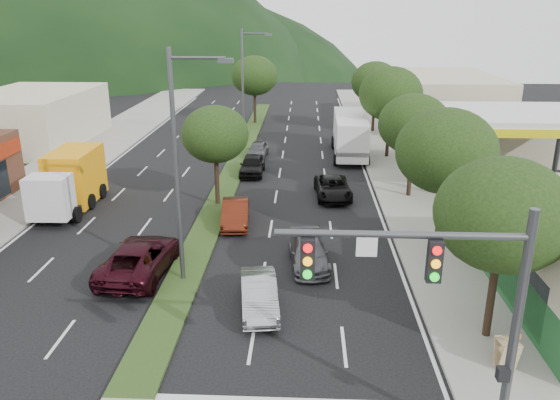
{
  "coord_description": "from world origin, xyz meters",
  "views": [
    {
      "loc": [
        5.28,
        -13.5,
        11.28
      ],
      "look_at": [
        4.07,
        12.99,
        2.11
      ],
      "focal_mm": 35.0,
      "sensor_mm": 36.0,
      "label": 1
    }
  ],
  "objects_px": {
    "car_queue_a": "(252,165)",
    "motorhome": "(350,134)",
    "tree_r_d": "(391,94)",
    "tree_med_near": "(215,134)",
    "tree_r_a": "(503,215)",
    "tree_r_e": "(375,82)",
    "car_queue_b": "(309,253)",
    "car_queue_c": "(235,213)",
    "tree_med_far": "(254,76)",
    "suv_maroon": "(140,258)",
    "streetlight_near": "(181,158)",
    "car_queue_e": "(258,149)",
    "traffic_signal": "(456,299)",
    "streetlight_mid": "(245,83)",
    "sedan_silver": "(259,295)",
    "a_frame_sign": "(507,351)",
    "tree_r_b": "(446,151)",
    "tree_r_c": "(414,124)",
    "car_queue_d": "(333,188)",
    "box_truck": "(71,182)"
  },
  "relations": [
    {
      "from": "streetlight_mid",
      "to": "car_queue_b",
      "type": "bearing_deg",
      "value": -76.99
    },
    {
      "from": "tree_med_far",
      "to": "suv_maroon",
      "type": "bearing_deg",
      "value": -93.35
    },
    {
      "from": "tree_r_d",
      "to": "sedan_silver",
      "type": "bearing_deg",
      "value": -109.09
    },
    {
      "from": "tree_r_e",
      "to": "streetlight_mid",
      "type": "height_order",
      "value": "streetlight_mid"
    },
    {
      "from": "traffic_signal",
      "to": "tree_r_a",
      "type": "xyz_separation_m",
      "value": [
        2.97,
        5.54,
        0.17
      ]
    },
    {
      "from": "sedan_silver",
      "to": "car_queue_d",
      "type": "distance_m",
      "value": 14.57
    },
    {
      "from": "traffic_signal",
      "to": "car_queue_a",
      "type": "xyz_separation_m",
      "value": [
        -7.53,
        26.33,
        -3.93
      ]
    },
    {
      "from": "tree_med_far",
      "to": "car_queue_b",
      "type": "relative_size",
      "value": 1.65
    },
    {
      "from": "suv_maroon",
      "to": "car_queue_e",
      "type": "distance_m",
      "value": 21.58
    },
    {
      "from": "tree_r_d",
      "to": "tree_r_a",
      "type": "bearing_deg",
      "value": -90.0
    },
    {
      "from": "tree_r_c",
      "to": "box_truck",
      "type": "height_order",
      "value": "tree_r_c"
    },
    {
      "from": "tree_r_d",
      "to": "car_queue_d",
      "type": "distance_m",
      "value": 12.18
    },
    {
      "from": "tree_r_a",
      "to": "suv_maroon",
      "type": "bearing_deg",
      "value": 161.97
    },
    {
      "from": "motorhome",
      "to": "a_frame_sign",
      "type": "bearing_deg",
      "value": -82.92
    },
    {
      "from": "box_truck",
      "to": "a_frame_sign",
      "type": "relative_size",
      "value": 4.85
    },
    {
      "from": "tree_r_a",
      "to": "tree_med_near",
      "type": "xyz_separation_m",
      "value": [
        -12.0,
        14.0,
        -0.39
      ]
    },
    {
      "from": "streetlight_mid",
      "to": "car_queue_a",
      "type": "relative_size",
      "value": 2.4
    },
    {
      "from": "tree_r_a",
      "to": "streetlight_mid",
      "type": "xyz_separation_m",
      "value": [
        -11.79,
        29.0,
        0.76
      ]
    },
    {
      "from": "tree_med_far",
      "to": "streetlight_near",
      "type": "bearing_deg",
      "value": -89.67
    },
    {
      "from": "sedan_silver",
      "to": "motorhome",
      "type": "distance_m",
      "value": 25.55
    },
    {
      "from": "tree_r_a",
      "to": "tree_r_e",
      "type": "bearing_deg",
      "value": 90.0
    },
    {
      "from": "tree_r_a",
      "to": "sedan_silver",
      "type": "relative_size",
      "value": 1.66
    },
    {
      "from": "car_queue_a",
      "to": "a_frame_sign",
      "type": "distance_m",
      "value": 25.06
    },
    {
      "from": "streetlight_near",
      "to": "motorhome",
      "type": "distance_m",
      "value": 24.55
    },
    {
      "from": "car_queue_a",
      "to": "car_queue_e",
      "type": "xyz_separation_m",
      "value": [
        0.0,
        5.07,
        -0.09
      ]
    },
    {
      "from": "tree_med_far",
      "to": "car_queue_b",
      "type": "bearing_deg",
      "value": -80.76
    },
    {
      "from": "car_queue_b",
      "to": "motorhome",
      "type": "relative_size",
      "value": 0.48
    },
    {
      "from": "motorhome",
      "to": "suv_maroon",
      "type": "bearing_deg",
      "value": -115.62
    },
    {
      "from": "traffic_signal",
      "to": "car_queue_d",
      "type": "bearing_deg",
      "value": 95.04
    },
    {
      "from": "streetlight_near",
      "to": "car_queue_b",
      "type": "relative_size",
      "value": 2.39
    },
    {
      "from": "traffic_signal",
      "to": "tree_med_near",
      "type": "height_order",
      "value": "traffic_signal"
    },
    {
      "from": "tree_med_far",
      "to": "car_queue_b",
      "type": "distance_m",
      "value": 34.94
    },
    {
      "from": "sedan_silver",
      "to": "car_queue_e",
      "type": "xyz_separation_m",
      "value": [
        -2.08,
        24.2,
        -0.03
      ]
    },
    {
      "from": "streetlight_mid",
      "to": "box_truck",
      "type": "height_order",
      "value": "streetlight_mid"
    },
    {
      "from": "car_queue_b",
      "to": "tree_r_e",
      "type": "bearing_deg",
      "value": 71.69
    },
    {
      "from": "tree_r_e",
      "to": "a_frame_sign",
      "type": "distance_m",
      "value": 38.18
    },
    {
      "from": "tree_r_b",
      "to": "tree_r_c",
      "type": "relative_size",
      "value": 1.07
    },
    {
      "from": "tree_r_b",
      "to": "a_frame_sign",
      "type": "height_order",
      "value": "tree_r_b"
    },
    {
      "from": "traffic_signal",
      "to": "car_queue_a",
      "type": "height_order",
      "value": "traffic_signal"
    },
    {
      "from": "tree_r_d",
      "to": "tree_med_near",
      "type": "xyz_separation_m",
      "value": [
        -12.0,
        -12.0,
        -0.75
      ]
    },
    {
      "from": "streetlight_mid",
      "to": "a_frame_sign",
      "type": "bearing_deg",
      "value": -69.13
    },
    {
      "from": "tree_r_d",
      "to": "tree_med_near",
      "type": "bearing_deg",
      "value": -135.0
    },
    {
      "from": "tree_r_b",
      "to": "car_queue_b",
      "type": "xyz_separation_m",
      "value": [
        -6.43,
        -2.21,
        -4.43
      ]
    },
    {
      "from": "car_queue_e",
      "to": "sedan_silver",
      "type": "bearing_deg",
      "value": -81.98
    },
    {
      "from": "traffic_signal",
      "to": "streetlight_near",
      "type": "xyz_separation_m",
      "value": [
        -8.82,
        9.54,
        0.94
      ]
    },
    {
      "from": "sedan_silver",
      "to": "suv_maroon",
      "type": "height_order",
      "value": "suv_maroon"
    },
    {
      "from": "motorhome",
      "to": "car_queue_a",
      "type": "bearing_deg",
      "value": -141.14
    },
    {
      "from": "tree_r_e",
      "to": "car_queue_c",
      "type": "distance_m",
      "value": 27.63
    },
    {
      "from": "tree_r_d",
      "to": "motorhome",
      "type": "bearing_deg",
      "value": 168.56
    },
    {
      "from": "car_queue_a",
      "to": "motorhome",
      "type": "height_order",
      "value": "motorhome"
    }
  ]
}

